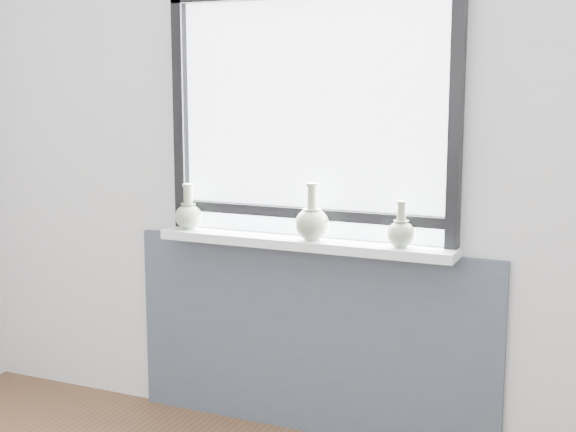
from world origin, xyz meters
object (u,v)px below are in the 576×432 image
at_px(vase_a, 189,214).
at_px(vase_c, 401,232).
at_px(windowsill, 303,243).
at_px(vase_b, 312,222).

bearing_deg(vase_a, vase_c, -0.28).
xyz_separation_m(windowsill, vase_c, (0.43, -0.02, 0.08)).
distance_m(windowsill, vase_a, 0.57).
xyz_separation_m(vase_b, vase_c, (0.38, 0.01, -0.02)).
bearing_deg(vase_c, vase_b, -178.91).
relative_size(vase_b, vase_c, 1.29).
xyz_separation_m(vase_a, vase_b, (0.61, -0.01, 0.01)).
bearing_deg(windowsill, vase_b, -25.01).
height_order(vase_b, vase_c, vase_b).
bearing_deg(vase_b, vase_a, 178.86).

